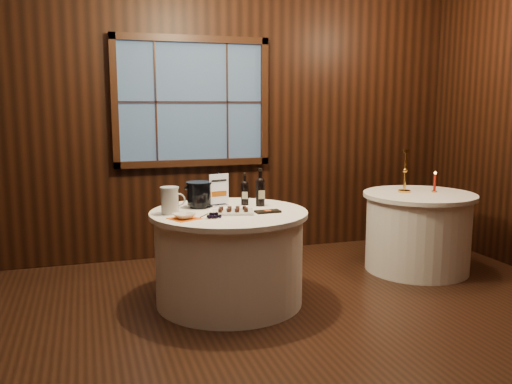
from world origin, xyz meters
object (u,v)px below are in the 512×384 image
object	(u,v)px
sign_stand	(219,195)
ice_bucket	(199,194)
chocolate_plate	(233,211)
side_table	(418,231)
main_table	(229,257)
port_bottle_right	(260,190)
cracker_bowl	(184,216)
chocolate_box	(268,211)
brass_candlestick	(405,177)
glass_pitcher	(170,200)
port_bottle_left	(245,191)
grape_bunch	(214,215)
red_candle	(435,184)

from	to	relation	value
sign_stand	ice_bucket	distance (m)	0.17
sign_stand	chocolate_plate	world-z (taller)	sign_stand
side_table	chocolate_plate	bearing A→B (deg)	-168.64
main_table	sign_stand	world-z (taller)	sign_stand
port_bottle_right	cracker_bowl	bearing A→B (deg)	-156.14
ice_bucket	chocolate_box	bearing A→B (deg)	-37.98
main_table	sign_stand	distance (m)	0.53
brass_candlestick	main_table	bearing A→B (deg)	-168.26
chocolate_plate	glass_pitcher	bearing A→B (deg)	164.32
cracker_bowl	port_bottle_left	bearing A→B (deg)	34.57
port_bottle_right	chocolate_plate	distance (m)	0.40
port_bottle_left	chocolate_box	distance (m)	0.40
sign_stand	main_table	bearing A→B (deg)	-95.15
main_table	port_bottle_left	distance (m)	0.58
brass_candlestick	grape_bunch	bearing A→B (deg)	-163.27
grape_bunch	glass_pitcher	size ratio (longest dim) A/B	0.84
sign_stand	port_bottle_left	size ratio (longest dim) A/B	1.04
ice_bucket	chocolate_plate	bearing A→B (deg)	-57.25
ice_bucket	red_candle	bearing A→B (deg)	2.09
side_table	chocolate_box	distance (m)	1.82
grape_bunch	glass_pitcher	xyz separation A→B (m)	(-0.29, 0.26, 0.09)
ice_bucket	chocolate_box	world-z (taller)	ice_bucket
side_table	port_bottle_right	bearing A→B (deg)	-174.35
port_bottle_right	cracker_bowl	size ratio (longest dim) A/B	2.00
brass_candlestick	chocolate_plate	bearing A→B (deg)	-165.32
side_table	chocolate_box	bearing A→B (deg)	-165.19
port_bottle_left	brass_candlestick	distance (m)	1.70
side_table	sign_stand	world-z (taller)	sign_stand
sign_stand	ice_bucket	world-z (taller)	sign_stand
main_table	chocolate_plate	size ratio (longest dim) A/B	3.50
main_table	port_bottle_right	bearing A→B (deg)	23.12
ice_bucket	glass_pitcher	world-z (taller)	ice_bucket
chocolate_box	cracker_bowl	xyz separation A→B (m)	(-0.68, -0.04, 0.01)
chocolate_box	grape_bunch	xyz separation A→B (m)	(-0.46, -0.07, 0.01)
ice_bucket	chocolate_plate	distance (m)	0.39
grape_bunch	chocolate_plate	bearing A→B (deg)	34.47
port_bottle_left	grape_bunch	bearing A→B (deg)	-114.95
sign_stand	port_bottle_right	xyz separation A→B (m)	(0.34, -0.09, 0.04)
main_table	port_bottle_left	bearing A→B (deg)	47.61
brass_candlestick	red_candle	size ratio (longest dim) A/B	2.08
chocolate_box	brass_candlestick	world-z (taller)	brass_candlestick
main_table	port_bottle_left	xyz separation A→B (m)	(0.20, 0.22, 0.50)
cracker_bowl	brass_candlestick	size ratio (longest dim) A/B	0.38
port_bottle_right	ice_bucket	xyz separation A→B (m)	(-0.51, 0.09, -0.02)
main_table	red_candle	bearing A→B (deg)	8.01
glass_pitcher	main_table	bearing A→B (deg)	6.91
ice_bucket	brass_candlestick	distance (m)	2.09
port_bottle_left	port_bottle_right	xyz separation A→B (m)	(0.11, -0.09, 0.02)
ice_bucket	side_table	bearing A→B (deg)	2.11
port_bottle_left	glass_pitcher	xyz separation A→B (m)	(-0.67, -0.19, -0.01)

